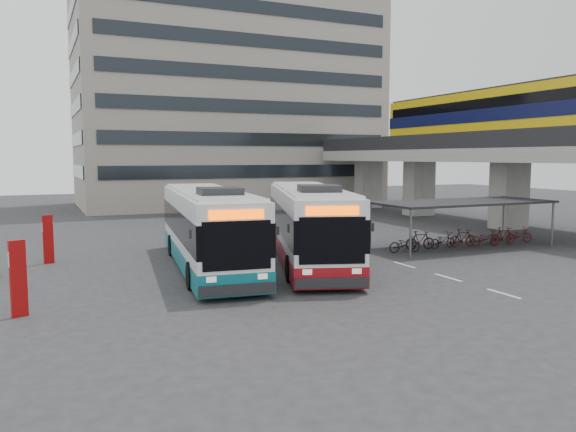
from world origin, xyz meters
name	(u,v)px	position (x,y,z in m)	size (l,w,h in m)	color
ground	(358,269)	(0.00, 0.00, 0.00)	(120.00, 120.00, 0.00)	#28282B
viaduct	(478,139)	(17.00, 11.20, 6.23)	(8.00, 32.00, 9.68)	gray
bike_shelter	(462,222)	(8.50, 3.00, 1.36)	(10.00, 4.00, 2.54)	#595B60
office_block	(228,84)	(6.00, 36.00, 12.50)	(30.00, 15.00, 25.00)	gray
road_markings	(448,278)	(2.50, -3.00, 0.01)	(0.15, 7.60, 0.01)	beige
bus_main	(309,225)	(-1.18, 2.48, 1.76)	(6.77, 13.03, 3.79)	white
bus_teal	(208,229)	(-5.88, 3.14, 1.74)	(4.33, 12.94, 3.75)	white
pedestrian	(360,249)	(-0.04, -0.25, 0.96)	(0.70, 0.46, 1.92)	black
sign_totem_south	(18,277)	(-13.42, -2.02, 1.24)	(0.51, 0.30, 2.40)	#980909
sign_totem_north	(48,238)	(-12.37, 7.15, 1.17)	(0.49, 0.21, 2.27)	#980909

